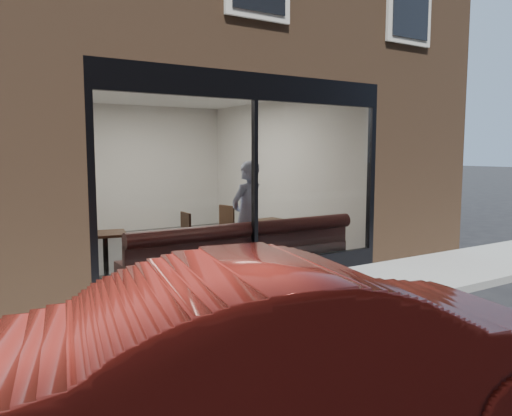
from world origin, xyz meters
TOP-DOWN VIEW (x-y plane):
  - ground at (0.00, 0.00)m, footprint 120.00×120.00m
  - sidewalk_near at (0.00, 1.00)m, footprint 40.00×2.00m
  - kerb_near at (0.00, -0.05)m, footprint 40.00×0.10m
  - host_building_pier_right at (3.75, 8.00)m, footprint 2.50×12.00m
  - host_building_backfill at (0.00, 11.00)m, footprint 5.00×6.00m
  - cafe_floor at (0.00, 5.00)m, footprint 6.00×6.00m
  - cafe_ceiling at (0.00, 5.00)m, footprint 6.00×6.00m
  - cafe_wall_back at (0.00, 7.99)m, footprint 5.00×0.00m
  - cafe_wall_left at (-2.49, 5.00)m, footprint 0.00×6.00m
  - cafe_wall_right at (2.49, 5.00)m, footprint 0.00×6.00m
  - storefront_kick at (0.00, 2.05)m, footprint 5.00×0.10m
  - storefront_header at (0.00, 2.05)m, footprint 5.00×0.10m
  - storefront_mullion at (0.00, 2.05)m, footprint 0.06×0.10m
  - storefront_glass at (0.00, 2.02)m, footprint 4.80×0.00m
  - banquette at (0.00, 2.45)m, footprint 4.00×0.55m
  - person at (0.30, 2.77)m, footprint 0.79×0.64m
  - cafe_table_left at (-1.92, 3.45)m, footprint 0.75×0.75m
  - cafe_table_right at (1.09, 3.24)m, footprint 0.73×0.73m
  - cafe_chair_left at (-0.58, 3.76)m, footprint 0.42×0.42m
  - cafe_chair_right at (0.62, 4.37)m, footprint 0.52×0.52m
  - wall_poster at (-2.45, 4.16)m, footprint 0.02×0.58m
  - parked_car at (-1.98, -1.84)m, footprint 4.21×2.13m

SIDE VIEW (x-z plane):
  - ground at x=0.00m, z-range 0.00..0.00m
  - sidewalk_near at x=0.00m, z-range 0.00..0.01m
  - cafe_floor at x=0.00m, z-range 0.02..0.02m
  - kerb_near at x=0.00m, z-range 0.00..0.12m
  - storefront_kick at x=0.00m, z-range 0.00..0.30m
  - banquette at x=0.00m, z-range 0.00..0.45m
  - cafe_chair_left at x=-0.58m, z-range 0.22..0.26m
  - cafe_chair_right at x=0.62m, z-range 0.22..0.26m
  - parked_car at x=-1.98m, z-range 0.00..1.32m
  - cafe_table_left at x=-1.92m, z-range 0.72..0.76m
  - cafe_table_right at x=1.09m, z-range 0.72..0.76m
  - person at x=0.30m, z-range 0.00..1.88m
  - wall_poster at x=-2.45m, z-range 1.14..1.91m
  - storefront_mullion at x=0.00m, z-range 0.30..2.80m
  - storefront_glass at x=0.00m, z-range -0.85..3.95m
  - cafe_wall_back at x=0.00m, z-range -0.90..4.10m
  - cafe_wall_left at x=-2.49m, z-range -1.40..4.60m
  - cafe_wall_right at x=2.49m, z-range -1.40..4.60m
  - host_building_pier_right at x=3.75m, z-range 0.00..3.20m
  - host_building_backfill at x=0.00m, z-range 0.00..3.20m
  - storefront_header at x=0.00m, z-range 2.80..3.20m
  - cafe_ceiling at x=0.00m, z-range 3.19..3.19m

